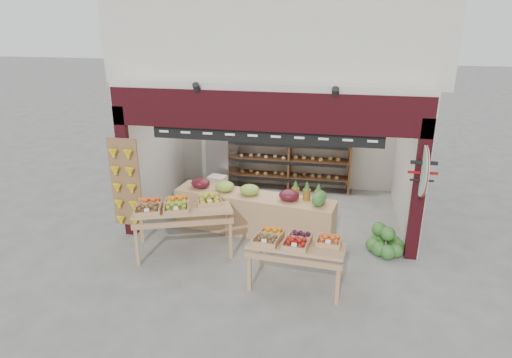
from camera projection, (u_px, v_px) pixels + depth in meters
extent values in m
plane|color=#61615D|center=(272.00, 221.00, 9.90)|extent=(60.00, 60.00, 0.00)
cube|color=beige|center=(286.00, 128.00, 11.47)|extent=(5.76, 0.18, 3.00)
cube|color=beige|center=(155.00, 141.00, 10.38)|extent=(0.18, 3.38, 3.00)
cube|color=beige|center=(410.00, 154.00, 9.46)|extent=(0.18, 3.38, 3.00)
cube|color=beige|center=(278.00, 75.00, 9.36)|extent=(5.76, 3.38, 0.12)
cube|color=beige|center=(285.00, 15.00, 9.97)|extent=(6.36, 4.60, 2.40)
cube|color=black|center=(265.00, 111.00, 7.99)|extent=(5.70, 0.14, 0.70)
cube|color=black|center=(126.00, 173.00, 8.92)|extent=(0.22, 0.14, 2.65)
cube|color=black|center=(419.00, 192.00, 8.01)|extent=(0.22, 0.14, 2.65)
cube|color=black|center=(265.00, 136.00, 8.18)|extent=(4.20, 0.05, 0.26)
cylinder|color=white|center=(271.00, 121.00, 8.14)|extent=(0.34, 0.05, 0.34)
cube|color=brown|center=(126.00, 183.00, 8.89)|extent=(0.60, 0.04, 1.80)
cylinder|color=silver|center=(423.00, 171.00, 7.77)|extent=(0.04, 0.90, 0.90)
cylinder|color=maroon|center=(423.00, 171.00, 7.75)|extent=(0.01, 0.92, 0.92)
cube|color=brown|center=(232.00, 156.00, 11.63)|extent=(0.05, 0.49, 1.58)
cube|color=brown|center=(289.00, 159.00, 11.39)|extent=(0.05, 0.49, 1.58)
cube|color=brown|center=(350.00, 163.00, 11.14)|extent=(0.05, 0.49, 1.58)
cube|color=brown|center=(289.00, 176.00, 11.55)|extent=(2.97, 0.49, 0.04)
cube|color=brown|center=(289.00, 159.00, 11.39)|extent=(2.97, 0.49, 0.04)
cube|color=brown|center=(290.00, 142.00, 11.23)|extent=(2.97, 0.49, 0.04)
cube|color=brown|center=(290.00, 128.00, 11.11)|extent=(2.97, 0.49, 0.04)
cone|color=olive|center=(243.00, 121.00, 11.25)|extent=(0.32, 0.32, 0.28)
cone|color=olive|center=(274.00, 122.00, 11.12)|extent=(0.32, 0.32, 0.28)
cone|color=olive|center=(307.00, 124.00, 10.99)|extent=(0.32, 0.32, 0.28)
cone|color=olive|center=(340.00, 125.00, 10.86)|extent=(0.32, 0.32, 0.28)
cube|color=silver|center=(221.00, 158.00, 11.22)|extent=(0.79, 0.79, 1.76)
cube|color=beige|center=(216.00, 195.00, 10.78)|extent=(0.50, 0.42, 0.37)
cube|color=beige|center=(218.00, 182.00, 10.65)|extent=(0.45, 0.39, 0.31)
cube|color=#15511A|center=(235.00, 202.00, 10.49)|extent=(0.47, 0.40, 0.31)
cube|color=beige|center=(242.00, 196.00, 10.84)|extent=(0.43, 0.37, 0.29)
cube|color=tan|center=(254.00, 214.00, 9.30)|extent=(3.35, 1.20, 0.82)
ellipsoid|color=#59141E|center=(201.00, 183.00, 9.50)|extent=(0.40, 0.37, 0.22)
ellipsoid|color=#8CB23F|center=(225.00, 186.00, 9.32)|extent=(0.40, 0.37, 0.22)
ellipsoid|color=#8CB23F|center=(250.00, 190.00, 9.15)|extent=(0.40, 0.37, 0.22)
ellipsoid|color=#59141E|center=(289.00, 195.00, 8.88)|extent=(0.40, 0.37, 0.22)
cylinder|color=olive|center=(295.00, 193.00, 8.97)|extent=(0.15, 0.15, 0.22)
cylinder|color=olive|center=(307.00, 195.00, 8.90)|extent=(0.15, 0.15, 0.22)
cylinder|color=olive|center=(318.00, 196.00, 8.82)|extent=(0.15, 0.15, 0.22)
cube|color=tan|center=(183.00, 210.00, 8.46)|extent=(2.01, 1.51, 0.26)
cube|color=tan|center=(137.00, 247.00, 8.10)|extent=(0.08, 0.08, 0.74)
cube|color=tan|center=(231.00, 240.00, 8.33)|extent=(0.08, 0.08, 0.74)
cube|color=tan|center=(141.00, 225.00, 8.92)|extent=(0.08, 0.08, 0.74)
cube|color=tan|center=(226.00, 219.00, 9.15)|extent=(0.08, 0.08, 0.74)
cube|color=tan|center=(298.00, 246.00, 7.41)|extent=(1.61, 0.99, 0.23)
cube|color=tan|center=(249.00, 274.00, 7.40)|extent=(0.07, 0.07, 0.62)
cube|color=tan|center=(338.00, 287.00, 7.05)|extent=(0.07, 0.07, 0.62)
cube|color=tan|center=(261.00, 251.00, 8.07)|extent=(0.07, 0.07, 0.62)
cube|color=tan|center=(342.00, 262.00, 7.72)|extent=(0.07, 0.07, 0.62)
sphere|color=#20511B|center=(379.00, 249.00, 8.49)|extent=(0.28, 0.28, 0.28)
sphere|color=#20511B|center=(396.00, 250.00, 8.44)|extent=(0.28, 0.28, 0.28)
sphere|color=#20511B|center=(378.00, 241.00, 8.77)|extent=(0.28, 0.28, 0.28)
sphere|color=#20511B|center=(394.00, 243.00, 8.72)|extent=(0.28, 0.28, 0.28)
sphere|color=#20511B|center=(388.00, 234.00, 8.52)|extent=(0.28, 0.28, 0.28)
sphere|color=#20511B|center=(388.00, 252.00, 8.38)|extent=(0.28, 0.28, 0.28)
sphere|color=#20511B|center=(373.00, 245.00, 8.65)|extent=(0.28, 0.28, 0.28)
sphere|color=#20511B|center=(379.00, 229.00, 8.70)|extent=(0.28, 0.28, 0.28)
sphere|color=#20511B|center=(397.00, 246.00, 8.60)|extent=(0.28, 0.28, 0.28)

